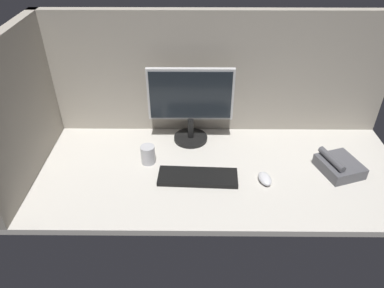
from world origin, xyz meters
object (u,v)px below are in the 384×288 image
keyboard (198,177)px  desk_phone (339,166)px  monitor (191,102)px  mug_steel (148,155)px  mouse (265,179)px

keyboard → desk_phone: (67.13, 6.14, 2.19)cm
monitor → desk_phone: monitor is taller
monitor → desk_phone: 78.31cm
mug_steel → desk_phone: bearing=-3.9°
monitor → desk_phone: size_ratio=1.86×
keyboard → mouse: (30.96, -1.74, 0.70)cm
keyboard → mouse: size_ratio=3.85×
desk_phone → keyboard: bearing=-174.8°
monitor → mug_steel: monitor is taller
mouse → desk_phone: 37.06cm
mug_steel → mouse: bearing=-14.3°
keyboard → mug_steel: size_ratio=3.93×
monitor → mouse: (34.66, -35.01, -20.96)cm
keyboard → desk_phone: bearing=7.8°
mug_steel → desk_phone: size_ratio=0.40×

